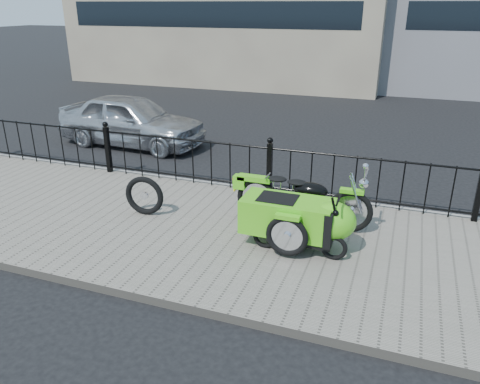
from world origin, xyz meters
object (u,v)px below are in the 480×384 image
(motorcycle_sidecar, at_px, (302,213))
(sedan_car, at_px, (131,120))
(scooter, at_px, (293,230))
(spare_tire, at_px, (144,196))

(motorcycle_sidecar, bearing_deg, sedan_car, 143.48)
(motorcycle_sidecar, bearing_deg, scooter, -97.78)
(motorcycle_sidecar, relative_size, spare_tire, 3.38)
(spare_tire, distance_m, sedan_car, 4.71)
(motorcycle_sidecar, xyz_separation_m, sedan_car, (-5.36, 3.97, 0.06))
(scooter, bearing_deg, sedan_car, 141.02)
(scooter, relative_size, sedan_car, 0.36)
(spare_tire, height_order, sedan_car, sedan_car)
(scooter, height_order, spare_tire, scooter)
(scooter, height_order, sedan_car, sedan_car)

